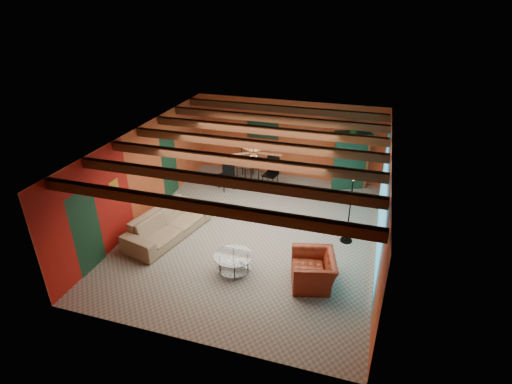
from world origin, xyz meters
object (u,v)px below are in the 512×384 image
(dining_table, at_px, (248,168))
(floor_lamp, at_px, (350,208))
(sofa, at_px, (168,224))
(armchair, at_px, (313,270))
(coffee_table, at_px, (234,263))
(potted_plant, at_px, (354,127))
(vase, at_px, (248,150))
(armoire, at_px, (350,161))

(dining_table, distance_m, floor_lamp, 4.45)
(dining_table, height_order, floor_lamp, floor_lamp)
(sofa, relative_size, armchair, 2.34)
(armchair, xyz_separation_m, coffee_table, (-1.85, -0.15, -0.12))
(potted_plant, relative_size, vase, 2.60)
(sofa, bearing_deg, coffee_table, -100.17)
(dining_table, bearing_deg, armoire, 13.39)
(armchair, relative_size, dining_table, 0.50)
(dining_table, bearing_deg, armchair, -56.35)
(armchair, bearing_deg, sofa, -115.51)
(armoire, bearing_deg, coffee_table, -135.82)
(dining_table, distance_m, vase, 0.66)
(potted_plant, bearing_deg, floor_lamp, -85.33)
(coffee_table, distance_m, vase, 4.93)
(armchair, height_order, armoire, armoire)
(armoire, height_order, vase, armoire)
(sofa, height_order, dining_table, dining_table)
(potted_plant, bearing_deg, vase, -166.61)
(coffee_table, xyz_separation_m, floor_lamp, (2.42, 2.08, 0.76))
(armchair, xyz_separation_m, potted_plant, (0.29, 5.32, 1.72))
(coffee_table, relative_size, dining_table, 0.42)
(coffee_table, relative_size, floor_lamp, 0.46)
(floor_lamp, bearing_deg, potted_plant, 94.67)
(vase, bearing_deg, coffee_table, -76.01)
(armchair, height_order, dining_table, dining_table)
(sofa, height_order, armoire, armoire)
(dining_table, relative_size, armoire, 1.20)
(sofa, bearing_deg, floor_lamp, -63.19)
(vase, bearing_deg, dining_table, 180.00)
(coffee_table, distance_m, dining_table, 4.84)
(armoire, bearing_deg, floor_lamp, -109.74)
(dining_table, bearing_deg, floor_lamp, -35.93)
(coffee_table, distance_m, potted_plant, 6.16)
(coffee_table, bearing_deg, floor_lamp, 40.68)
(dining_table, relative_size, floor_lamp, 1.09)
(sofa, height_order, floor_lamp, floor_lamp)
(coffee_table, height_order, potted_plant, potted_plant)
(floor_lamp, relative_size, vase, 10.55)
(armoire, distance_m, vase, 3.42)
(armchair, bearing_deg, armoire, 162.51)
(sofa, bearing_deg, armoire, -30.85)
(armchair, bearing_deg, potted_plant, 162.51)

